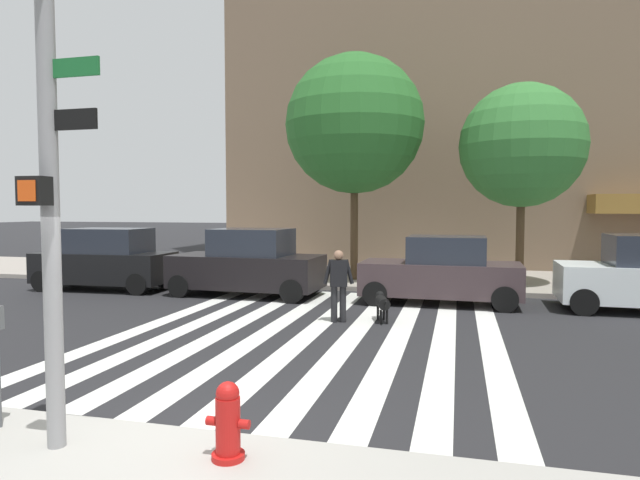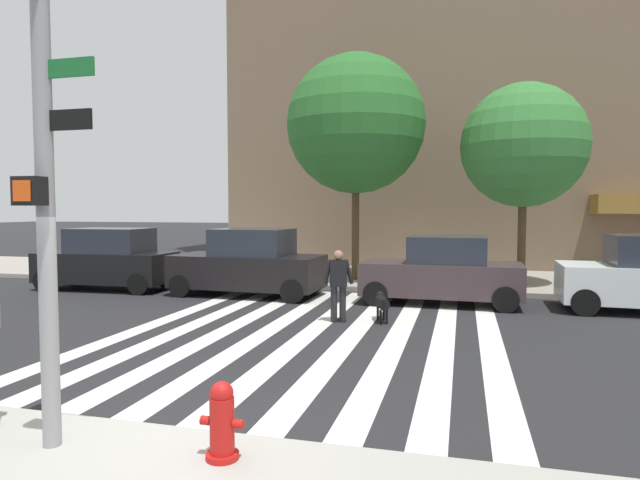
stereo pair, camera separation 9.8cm
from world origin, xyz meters
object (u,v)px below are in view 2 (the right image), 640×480
object	(u,v)px
parked_car_third_in_line	(442,272)
dog_on_leash	(382,302)
pedestrian_dog_walker	(338,282)
street_tree_nearest	(356,124)
parked_car_near_curb	(108,260)
traffic_light_pole	(39,113)
street_tree_middle	(524,146)
parked_car_behind_first	(249,264)
fire_hydrant	(222,421)

from	to	relation	value
parked_car_third_in_line	dog_on_leash	size ratio (longest dim) A/B	4.20
pedestrian_dog_walker	street_tree_nearest	bearing A→B (deg)	97.61
pedestrian_dog_walker	parked_car_near_curb	bearing A→B (deg)	159.90
traffic_light_pole	street_tree_middle	xyz separation A→B (m)	(5.86, 13.79, 1.04)
traffic_light_pole	street_tree_nearest	xyz separation A→B (m)	(0.48, 13.73, 1.90)
parked_car_behind_first	street_tree_middle	world-z (taller)	street_tree_middle
dog_on_leash	pedestrian_dog_walker	bearing A→B (deg)	-162.84
traffic_light_pole	fire_hydrant	distance (m)	3.51
street_tree_nearest	pedestrian_dog_walker	bearing A→B (deg)	-82.39
pedestrian_dog_walker	dog_on_leash	distance (m)	1.11
parked_car_behind_first	street_tree_middle	xyz separation A→B (m)	(7.94, 3.38, 3.63)
parked_car_near_curb	parked_car_behind_first	xyz separation A→B (m)	(4.84, -0.00, -0.01)
traffic_light_pole	parked_car_near_curb	size ratio (longest dim) A/B	1.35
fire_hydrant	dog_on_leash	xyz separation A→B (m)	(0.47, 7.47, -0.08)
traffic_light_pole	dog_on_leash	world-z (taller)	traffic_light_pole
parked_car_behind_first	dog_on_leash	size ratio (longest dim) A/B	4.44
parked_car_third_in_line	street_tree_middle	bearing A→B (deg)	55.32
traffic_light_pole	parked_car_behind_first	distance (m)	10.93
traffic_light_pole	street_tree_middle	bearing A→B (deg)	66.99
parked_car_third_in_line	street_tree_nearest	bearing A→B (deg)	132.51
fire_hydrant	parked_car_near_curb	world-z (taller)	parked_car_near_curb
parked_car_behind_first	pedestrian_dog_walker	size ratio (longest dim) A/B	2.74
traffic_light_pole	parked_car_behind_first	bearing A→B (deg)	101.29
fire_hydrant	parked_car_near_curb	xyz separation A→B (m)	(-8.73, 10.20, 0.42)
parked_car_near_curb	street_tree_middle	bearing A→B (deg)	14.79
traffic_light_pole	dog_on_leash	size ratio (longest dim) A/B	5.73
fire_hydrant	street_tree_nearest	bearing A→B (deg)	95.62
street_tree_nearest	dog_on_leash	world-z (taller)	street_tree_nearest
parked_car_near_curb	parked_car_behind_first	bearing A→B (deg)	-0.04
traffic_light_pole	street_tree_nearest	distance (m)	13.87
street_tree_middle	pedestrian_dog_walker	world-z (taller)	street_tree_middle
parked_car_near_curb	fire_hydrant	bearing A→B (deg)	-49.43
traffic_light_pole	pedestrian_dog_walker	bearing A→B (deg)	79.82
traffic_light_pole	fire_hydrant	world-z (taller)	traffic_light_pole
parked_car_third_in_line	street_tree_middle	distance (m)	5.52
fire_hydrant	parked_car_behind_first	distance (m)	10.92
fire_hydrant	pedestrian_dog_walker	distance (m)	7.21
parked_car_behind_first	street_tree_nearest	world-z (taller)	street_tree_nearest
traffic_light_pole	pedestrian_dog_walker	world-z (taller)	traffic_light_pole
fire_hydrant	pedestrian_dog_walker	bearing A→B (deg)	93.85
traffic_light_pole	dog_on_leash	bearing A→B (deg)	73.48
parked_car_near_curb	dog_on_leash	world-z (taller)	parked_car_near_curb
fire_hydrant	parked_car_third_in_line	distance (m)	10.34
parked_car_behind_first	street_tree_middle	bearing A→B (deg)	23.05
parked_car_behind_first	street_tree_nearest	xyz separation A→B (m)	(2.56, 3.32, 4.49)
parked_car_near_curb	street_tree_middle	world-z (taller)	street_tree_middle
fire_hydrant	parked_car_behind_first	world-z (taller)	parked_car_behind_first
street_tree_middle	parked_car_behind_first	bearing A→B (deg)	-156.95
parked_car_third_in_line	dog_on_leash	world-z (taller)	parked_car_third_in_line
fire_hydrant	parked_car_near_curb	bearing A→B (deg)	130.57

